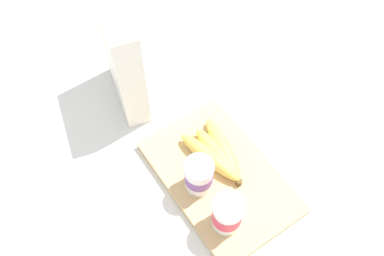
% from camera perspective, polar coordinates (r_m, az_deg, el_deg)
% --- Properties ---
extents(ground_plane, '(2.40, 2.40, 0.00)m').
position_cam_1_polar(ground_plane, '(1.03, 3.61, -6.60)').
color(ground_plane, silver).
extents(cutting_board, '(0.36, 0.23, 0.02)m').
position_cam_1_polar(cutting_board, '(1.02, 3.64, -6.35)').
color(cutting_board, tan).
rests_on(cutting_board, ground_plane).
extents(cereal_box, '(0.21, 0.11, 0.30)m').
position_cam_1_polar(cereal_box, '(1.04, -9.07, 9.15)').
color(cereal_box, white).
rests_on(cereal_box, ground_plane).
extents(yogurt_cup_front, '(0.07, 0.07, 0.10)m').
position_cam_1_polar(yogurt_cup_front, '(0.92, 4.63, -11.08)').
color(yogurt_cup_front, white).
rests_on(yogurt_cup_front, cutting_board).
extents(yogurt_cup_back, '(0.07, 0.07, 0.09)m').
position_cam_1_polar(yogurt_cup_back, '(0.95, 0.89, -6.21)').
color(yogurt_cup_back, white).
rests_on(yogurt_cup_back, cutting_board).
extents(banana_bunch, '(0.18, 0.11, 0.04)m').
position_cam_1_polar(banana_bunch, '(1.01, 3.23, -3.35)').
color(banana_bunch, '#EDCD50').
rests_on(banana_bunch, cutting_board).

